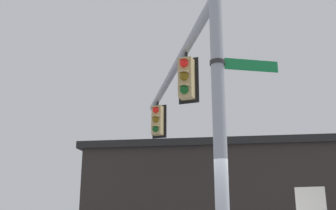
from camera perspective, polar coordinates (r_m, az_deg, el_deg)
signal_pole at (r=7.52m, az=7.20°, el=-2.98°), size 0.25×0.25×6.21m
mast_arm at (r=12.15m, az=0.80°, el=4.80°), size 4.71×7.09×0.22m
traffic_light_nearest_pole at (r=10.38m, az=2.55°, el=3.78°), size 0.54×0.49×1.31m
traffic_light_mid_inner at (r=14.64m, az=-1.49°, el=-2.14°), size 0.54×0.49×1.31m
street_name_sign at (r=8.01m, az=9.36°, el=5.64°), size 1.19×0.84×0.22m
storefront_building at (r=20.12m, az=8.41°, el=-13.19°), size 13.88×11.06×4.69m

